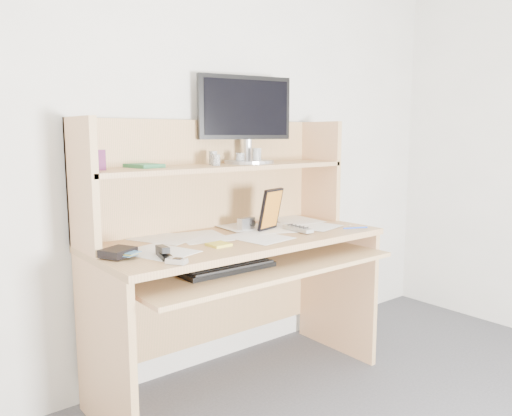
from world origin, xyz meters
TOP-DOWN VIEW (x-y plane):
  - back_wall at (0.00, 1.80)m, footprint 3.60×0.04m
  - desk at (0.00, 1.56)m, footprint 1.40×0.70m
  - paper_clutter at (0.00, 1.48)m, footprint 1.32×0.54m
  - keyboard at (-0.19, 1.32)m, footprint 0.43×0.16m
  - tv_remote at (0.29, 1.39)m, footprint 0.05×0.18m
  - flip_phone at (-0.49, 1.22)m, footprint 0.08×0.09m
  - stapler at (-0.48, 1.33)m, footprint 0.07×0.14m
  - wallet at (-0.62, 1.45)m, footprint 0.15×0.14m
  - sticky_note_pad at (-0.19, 1.38)m, footprint 0.09×0.09m
  - digital_camera at (0.12, 1.58)m, footprint 0.10×0.05m
  - game_case at (0.20, 1.49)m, footprint 0.15×0.06m
  - blue_pen at (0.56, 1.25)m, footprint 0.12×0.06m
  - card_box at (-0.61, 1.65)m, footprint 0.06×0.03m
  - shelf_book at (-0.38, 1.70)m, footprint 0.15×0.18m
  - chip_stack_a at (-0.05, 1.60)m, footprint 0.05×0.05m
  - chip_stack_b at (-0.02, 1.67)m, footprint 0.05×0.05m
  - chip_stack_c at (0.12, 1.64)m, footprint 0.05×0.05m
  - chip_stack_d at (0.19, 1.59)m, footprint 0.06×0.06m
  - monitor at (0.19, 1.68)m, footprint 0.51×0.26m

SIDE VIEW (x-z plane):
  - keyboard at x=-0.19m, z-range 0.65..0.68m
  - desk at x=0.00m, z-range 0.04..1.34m
  - paper_clutter at x=0.00m, z-range 0.75..0.76m
  - sticky_note_pad at x=-0.19m, z-range 0.75..0.76m
  - blue_pen at x=0.56m, z-range 0.76..0.76m
  - tv_remote at x=0.29m, z-range 0.76..0.77m
  - flip_phone at x=-0.49m, z-range 0.76..0.78m
  - wallet at x=-0.62m, z-range 0.76..0.79m
  - stapler at x=-0.48m, z-range 0.76..0.80m
  - digital_camera at x=0.12m, z-range 0.76..0.81m
  - game_case at x=0.20m, z-range 0.76..0.96m
  - shelf_book at x=-0.38m, z-range 1.08..1.10m
  - chip_stack_a at x=-0.05m, z-range 1.08..1.13m
  - chip_stack_c at x=0.12m, z-range 1.08..1.14m
  - chip_stack_b at x=-0.02m, z-range 1.08..1.15m
  - chip_stack_d at x=0.19m, z-range 1.08..1.16m
  - card_box at x=-0.61m, z-range 1.08..1.17m
  - back_wall at x=0.00m, z-range 0.00..2.50m
  - monitor at x=0.19m, z-range 1.10..1.54m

